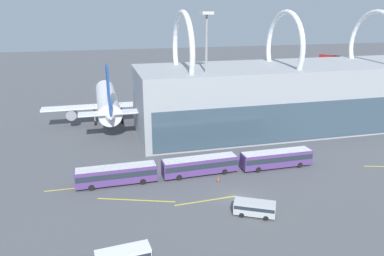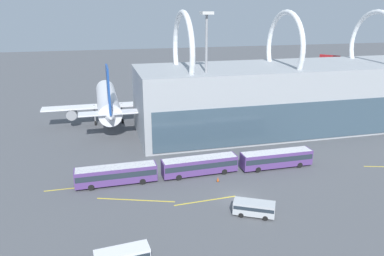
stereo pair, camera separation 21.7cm
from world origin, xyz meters
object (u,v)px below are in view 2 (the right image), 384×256
object	(u,v)px
shuttle_bus_2	(276,158)
floodlight_mast	(206,62)
airliner_at_gate_far	(108,101)
shuttle_bus_1	(200,165)
service_van_foreground	(254,207)
shuttle_bus_0	(116,174)
airliner_parked_remote	(278,81)
traffic_cone_0	(218,179)
service_van_crossing	(122,256)

from	to	relation	value
shuttle_bus_2	floodlight_mast	bearing A→B (deg)	118.12
airliner_at_gate_far	shuttle_bus_2	bearing A→B (deg)	-141.71
shuttle_bus_2	floodlight_mast	world-z (taller)	floodlight_mast
shuttle_bus_1	service_van_foreground	world-z (taller)	shuttle_bus_1
shuttle_bus_0	shuttle_bus_1	size ratio (longest dim) A/B	1.00
shuttle_bus_1	shuttle_bus_2	xyz separation A→B (m)	(14.06, -0.52, 0.00)
airliner_parked_remote	traffic_cone_0	size ratio (longest dim) A/B	48.80
airliner_parked_remote	shuttle_bus_0	xyz separation A→B (m)	(-54.39, -51.65, -3.28)
airliner_parked_remote	shuttle_bus_1	distance (m)	65.42
airliner_at_gate_far	floodlight_mast	bearing A→B (deg)	-135.03
airliner_at_gate_far	shuttle_bus_0	bearing A→B (deg)	179.41
airliner_parked_remote	shuttle_bus_1	world-z (taller)	airliner_parked_remote
airliner_at_gate_far	airliner_parked_remote	xyz separation A→B (m)	(54.18, 16.88, -0.52)
service_van_foreground	service_van_crossing	bearing A→B (deg)	-132.53
airliner_at_gate_far	shuttle_bus_0	distance (m)	34.98
shuttle_bus_0	service_van_crossing	size ratio (longest dim) A/B	2.12
traffic_cone_0	airliner_at_gate_far	bearing A→B (deg)	112.89
airliner_parked_remote	service_van_crossing	bearing A→B (deg)	107.31
airliner_parked_remote	service_van_crossing	xyz separation A→B (m)	(-54.99, -72.53, -3.81)
shuttle_bus_1	traffic_cone_0	bearing A→B (deg)	-59.83
airliner_at_gate_far	service_van_foreground	size ratio (longest dim) A/B	5.73
service_van_foreground	floodlight_mast	bearing A→B (deg)	114.90
airliner_parked_remote	floodlight_mast	bearing A→B (deg)	100.47
shuttle_bus_2	traffic_cone_0	world-z (taller)	shuttle_bus_2
service_van_crossing	airliner_at_gate_far	bearing A→B (deg)	83.55
airliner_at_gate_far	traffic_cone_0	xyz separation A→B (m)	(16.03, -37.97, -5.20)
airliner_parked_remote	floodlight_mast	distance (m)	51.54
floodlight_mast	shuttle_bus_0	bearing A→B (deg)	-141.42
airliner_parked_remote	shuttle_bus_1	xyz separation A→B (m)	(-40.32, -51.41, -3.28)
shuttle_bus_2	floodlight_mast	xyz separation A→B (m)	(-8.58, 15.86, 15.20)
airliner_parked_remote	shuttle_bus_2	world-z (taller)	airliner_parked_remote
airliner_parked_remote	service_van_foreground	bearing A→B (deg)	115.50
shuttle_bus_2	service_van_foreground	bearing A→B (deg)	-126.40
shuttle_bus_0	shuttle_bus_2	size ratio (longest dim) A/B	1.00
airliner_at_gate_far	shuttle_bus_2	distance (m)	44.97
airliner_parked_remote	shuttle_bus_0	world-z (taller)	airliner_parked_remote
service_van_foreground	traffic_cone_0	xyz separation A→B (m)	(-1.50, 11.32, -0.83)
service_van_crossing	service_van_foreground	bearing A→B (deg)	13.53
floodlight_mast	traffic_cone_0	distance (m)	25.29
service_van_crossing	floodlight_mast	distance (m)	44.53
airliner_parked_remote	floodlight_mast	xyz separation A→B (m)	(-34.84, -36.06, 11.92)
service_van_crossing	airliner_parked_remote	bearing A→B (deg)	47.22
airliner_parked_remote	service_van_foreground	distance (m)	75.73
traffic_cone_0	floodlight_mast	bearing A→B (deg)	80.01
airliner_at_gate_far	shuttle_bus_1	distance (m)	37.40
airliner_at_gate_far	service_van_foreground	xyz separation A→B (m)	(17.53, -49.29, -4.38)
service_van_foreground	floodlight_mast	size ratio (longest dim) A/B	0.22
service_van_foreground	airliner_at_gate_far	bearing A→B (deg)	137.91
service_van_crossing	shuttle_bus_1	bearing A→B (deg)	49.61
shuttle_bus_0	traffic_cone_0	size ratio (longest dim) A/B	16.40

